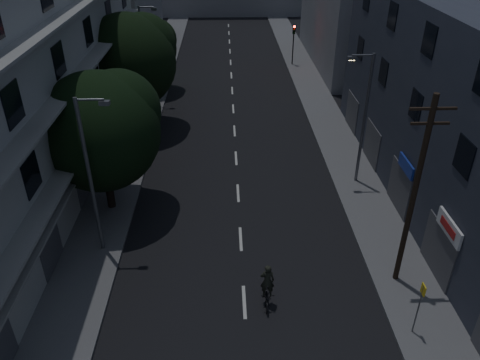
{
  "coord_description": "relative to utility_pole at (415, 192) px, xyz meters",
  "views": [
    {
      "loc": [
        -0.7,
        -8.47,
        15.17
      ],
      "look_at": [
        0.0,
        12.0,
        3.0
      ],
      "focal_mm": 35.0,
      "sensor_mm": 36.0,
      "label": 1
    }
  ],
  "objects": [
    {
      "name": "ground",
      "position": [
        -7.09,
        17.36,
        -4.87
      ],
      "size": [
        160.0,
        160.0,
        0.0
      ],
      "primitive_type": "plane",
      "color": "black",
      "rests_on": "ground"
    },
    {
      "name": "sidewalk_left",
      "position": [
        -14.59,
        17.36,
        -4.79
      ],
      "size": [
        3.0,
        90.0,
        0.15
      ],
      "primitive_type": "cube",
      "color": "#565659",
      "rests_on": "ground"
    },
    {
      "name": "sidewalk_right",
      "position": [
        0.41,
        17.36,
        -4.79
      ],
      "size": [
        3.0,
        90.0,
        0.15
      ],
      "primitive_type": "cube",
      "color": "#565659",
      "rests_on": "ground"
    },
    {
      "name": "lane_markings",
      "position": [
        -7.09,
        23.61,
        -4.86
      ],
      "size": [
        0.15,
        60.5,
        0.01
      ],
      "color": "beige",
      "rests_on": "ground"
    },
    {
      "name": "building_left",
      "position": [
        -19.06,
        10.36,
        2.13
      ],
      "size": [
        7.0,
        36.0,
        14.0
      ],
      "color": "#A1A19C",
      "rests_on": "ground"
    },
    {
      "name": "building_right",
      "position": [
        4.91,
        6.35,
        0.63
      ],
      "size": [
        6.19,
        28.0,
        11.0
      ],
      "color": "#2D303C",
      "rests_on": "ground"
    },
    {
      "name": "building_far_right",
      "position": [
        4.91,
        34.36,
        1.63
      ],
      "size": [
        6.0,
        20.0,
        13.0
      ],
      "primitive_type": "cube",
      "color": "slate",
      "rests_on": "ground"
    },
    {
      "name": "tree_near",
      "position": [
        -14.32,
        6.54,
        0.22
      ],
      "size": [
        6.4,
        6.4,
        7.89
      ],
      "color": "black",
      "rests_on": "sidewalk_left"
    },
    {
      "name": "tree_mid",
      "position": [
        -14.67,
        17.79,
        0.61
      ],
      "size": [
        6.93,
        6.93,
        8.52
      ],
      "color": "black",
      "rests_on": "sidewalk_left"
    },
    {
      "name": "tree_far",
      "position": [
        -14.56,
        26.06,
        -0.71
      ],
      "size": [
        5.17,
        5.17,
        6.39
      ],
      "color": "black",
      "rests_on": "sidewalk_left"
    },
    {
      "name": "traffic_signal_far_right",
      "position": [
        -0.46,
        33.47,
        -1.77
      ],
      "size": [
        0.28,
        0.37,
        4.1
      ],
      "color": "black",
      "rests_on": "sidewalk_right"
    },
    {
      "name": "traffic_signal_far_left",
      "position": [
        -13.63,
        31.85,
        -1.77
      ],
      "size": [
        0.28,
        0.37,
        4.1
      ],
      "color": "black",
      "rests_on": "sidewalk_left"
    },
    {
      "name": "street_lamp_left_near",
      "position": [
        -13.96,
        2.7,
        -0.27
      ],
      "size": [
        1.51,
        0.25,
        8.0
      ],
      "color": "slate",
      "rests_on": "sidewalk_left"
    },
    {
      "name": "street_lamp_right",
      "position": [
        0.24,
        8.91,
        -0.27
      ],
      "size": [
        1.51,
        0.25,
        8.0
      ],
      "color": "#58595F",
      "rests_on": "sidewalk_right"
    },
    {
      "name": "street_lamp_left_far",
      "position": [
        -14.39,
        22.99,
        -0.27
      ],
      "size": [
        1.51,
        0.25,
        8.0
      ],
      "color": "#52555A",
      "rests_on": "sidewalk_left"
    },
    {
      "name": "utility_pole",
      "position": [
        0.0,
        0.0,
        0.0
      ],
      "size": [
        1.8,
        0.24,
        9.0
      ],
      "color": "black",
      "rests_on": "sidewalk_right"
    },
    {
      "name": "bus_stop_sign",
      "position": [
        -0.33,
        -3.16,
        -2.98
      ],
      "size": [
        0.06,
        0.35,
        2.52
      ],
      "color": "#595B60",
      "rests_on": "sidewalk_right"
    },
    {
      "name": "cyclist",
      "position": [
        -6.11,
        -1.22,
        -4.15
      ],
      "size": [
        0.64,
        1.7,
        2.12
      ],
      "rotation": [
        0.0,
        0.0,
        -0.04
      ],
      "color": "black",
      "rests_on": "ground"
    }
  ]
}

